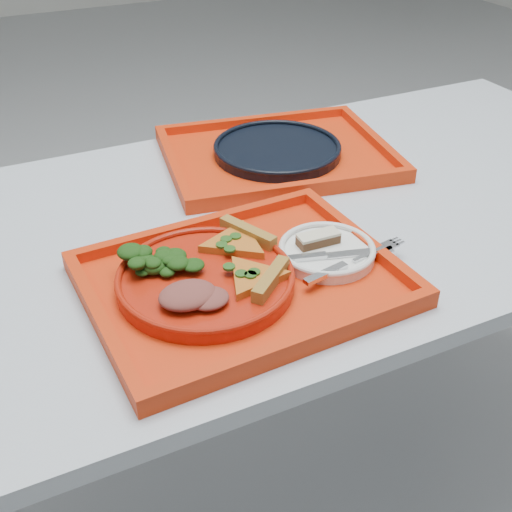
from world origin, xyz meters
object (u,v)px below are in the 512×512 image
tray_main (243,284)px  dinner_plate (206,282)px  navy_plate (277,151)px  tray_far (277,157)px  dessert_bar (318,239)px

tray_main → dinner_plate: 0.06m
navy_plate → tray_far: bearing=0.0°
tray_far → tray_main: bearing=-114.2°
tray_main → tray_far: 0.45m
navy_plate → dessert_bar: size_ratio=3.82×
tray_far → dessert_bar: 0.37m
tray_far → navy_plate: 0.01m
tray_far → dinner_plate: size_ratio=1.73×
tray_main → dessert_bar: size_ratio=6.61×
tray_far → dessert_bar: bearing=-97.4°
dinner_plate → tray_far: bearing=49.9°
tray_main → dessert_bar: dessert_bar is taller
dessert_bar → tray_far: bearing=74.9°
tray_main → tray_far: same height
dessert_bar → navy_plate: bearing=74.9°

